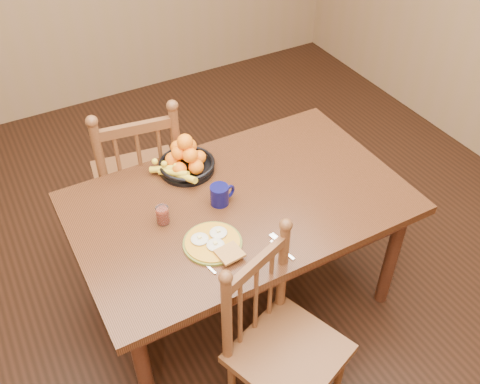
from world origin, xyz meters
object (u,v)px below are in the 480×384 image
chair_far (140,180)px  chair_near (281,345)px  fruit_bowl (185,160)px  dining_table (240,213)px  breakfast_plate (213,243)px  coffee_mug (220,195)px

chair_far → chair_near: size_ratio=1.10×
chair_far → chair_near: (0.15, -1.29, -0.05)m
fruit_bowl → dining_table: bearing=-68.1°
dining_table → breakfast_plate: 0.33m
coffee_mug → dining_table: bearing=-17.1°
dining_table → coffee_mug: bearing=162.9°
chair_far → fruit_bowl: bearing=125.3°
breakfast_plate → fruit_bowl: size_ratio=0.90×
fruit_bowl → coffee_mug: bearing=-82.0°
coffee_mug → fruit_bowl: 0.31m
dining_table → breakfast_plate: bearing=-140.6°
dining_table → chair_near: 0.68m
breakfast_plate → fruit_bowl: 0.55m
breakfast_plate → fruit_bowl: fruit_bowl is taller
chair_far → coffee_mug: 0.72m
dining_table → coffee_mug: size_ratio=11.97×
chair_near → breakfast_plate: (-0.10, 0.43, 0.29)m
dining_table → breakfast_plate: breakfast_plate is taller
breakfast_plate → coffee_mug: coffee_mug is taller
chair_near → fruit_bowl: size_ratio=2.99×
chair_far → dining_table: bearing=122.9°
dining_table → breakfast_plate: size_ratio=5.49×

